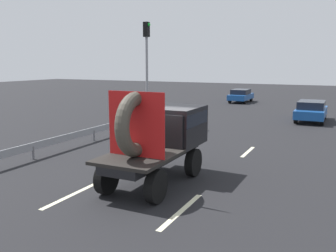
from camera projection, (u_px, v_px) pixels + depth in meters
The scene contains 10 objects.
ground_plane at pixel (150, 180), 12.39m from camera, with size 120.00×120.00×0.00m, color black.
flatbed_truck at pixel (162, 133), 12.32m from camera, with size 2.02×4.61×3.14m.
distant_sedan at pixel (311, 110), 24.81m from camera, with size 1.85×4.32×1.41m.
traffic_light at pixel (147, 60), 22.76m from camera, with size 0.42×0.36×6.46m.
guardrail at pixel (116, 125), 20.40m from camera, with size 0.10×16.26×0.71m.
lane_dash_left_near at pixel (71, 195), 10.98m from camera, with size 2.48×0.16×0.01m, color beige.
lane_dash_left_far at pixel (184, 141), 18.51m from camera, with size 2.33×0.16×0.01m, color beige.
lane_dash_right_near at pixel (181, 211), 9.82m from camera, with size 2.69×0.16×0.01m, color beige.
lane_dash_right_far at pixel (248, 152), 16.35m from camera, with size 2.10×0.16×0.01m, color beige.
oncoming_car at pixel (241, 95), 36.91m from camera, with size 1.74×4.06×1.32m.
Camera 1 is at (5.78, -10.40, 3.96)m, focal length 38.77 mm.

